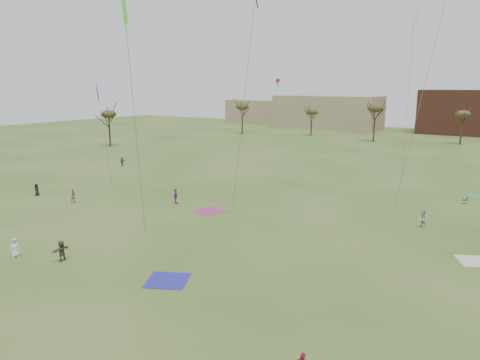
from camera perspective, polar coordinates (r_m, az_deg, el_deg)
The scene contains 17 objects.
ground at distance 30.08m, azimuth -13.10°, elevation -14.35°, with size 260.00×260.00×0.00m, color #36581B.
flyer_near_left at distance 39.49m, azimuth -26.73°, elevation -7.68°, with size 0.75×0.49×1.53m, color white.
spectator_fore_b at distance 54.71m, azimuth -20.41°, elevation -1.92°, with size 0.75×0.58×1.54m, color #988261.
spectator_fore_c at distance 37.19m, azimuth -21.75°, elevation -8.35°, with size 1.50×0.48×1.62m, color brown.
flyer_mid_a at distance 59.96m, azimuth -24.44°, elevation -1.12°, with size 0.72×0.47×1.47m, color black.
spectator_mid_d at distance 51.21m, azimuth -8.19°, elevation -2.05°, with size 1.05×0.44×1.79m, color purple.
spectator_mid_e at distance 45.65m, azimuth 22.27°, elevation -4.62°, with size 0.84×0.65×1.72m, color #BEBEBE.
flyer_far_a at distance 77.00m, azimuth -14.75°, elevation 2.28°, with size 1.44×0.46×1.56m, color #26734C.
blanket_blue at distance 32.01m, azimuth -9.21°, elevation -12.51°, with size 2.74×2.74×0.03m, color #2828AF.
blanket_cream at distance 39.13m, azimuth 27.71°, elevation -9.15°, with size 2.43×2.43×0.03m, color silver.
blanket_plum at distance 48.10m, azimuth -3.89°, elevation -3.97°, with size 2.96×2.96×0.03m, color #AA346F.
camp_chair_right at distance 56.99m, azimuth 26.70°, elevation -2.45°, with size 0.62×0.58×0.87m.
kites_aloft at distance 49.90m, azimuth 8.85°, elevation 19.60°, with size 58.24×70.00×24.76m.
tree_line at distance 100.20m, azimuth 20.36°, elevation 7.73°, with size 117.44×49.32×8.91m.
building_tan at distance 144.38m, azimuth 11.08°, elevation 8.48°, with size 32.00×14.00×10.00m, color #937F60.
building_brick at distance 139.26m, azimuth 27.44°, elevation 7.66°, with size 26.00×16.00×12.00m, color brown.
building_tan_west at distance 164.24m, azimuth 2.20°, elevation 8.73°, with size 20.00×12.00×8.00m, color #937F60.
Camera 1 is at (19.94, -18.27, 13.16)m, focal length 33.55 mm.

